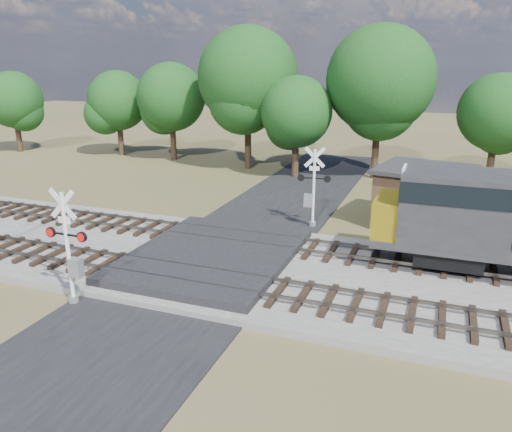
% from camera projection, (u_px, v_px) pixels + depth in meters
% --- Properties ---
extents(ground, '(160.00, 160.00, 0.00)m').
position_uv_depth(ground, '(208.00, 268.00, 22.59)').
color(ground, '#494926').
rests_on(ground, ground).
extents(ballast_bed, '(140.00, 10.00, 0.30)m').
position_uv_depth(ballast_bed, '(443.00, 295.00, 19.62)').
color(ballast_bed, gray).
rests_on(ballast_bed, ground).
extents(road, '(7.00, 60.00, 0.08)m').
position_uv_depth(road, '(208.00, 267.00, 22.58)').
color(road, black).
rests_on(road, ground).
extents(crossing_panel, '(7.00, 9.00, 0.62)m').
position_uv_depth(crossing_panel, '(213.00, 257.00, 22.94)').
color(crossing_panel, '#262628').
rests_on(crossing_panel, ground).
extents(track_near, '(140.00, 2.60, 0.33)m').
position_uv_depth(track_near, '(257.00, 288.00, 19.63)').
color(track_near, black).
rests_on(track_near, ballast_bed).
extents(track_far, '(140.00, 2.60, 0.33)m').
position_uv_depth(track_far, '(293.00, 246.00, 24.10)').
color(track_far, black).
rests_on(track_far, ballast_bed).
extents(crossing_signal_near, '(1.84, 0.40, 4.57)m').
position_uv_depth(crossing_signal_near, '(71.00, 258.00, 18.63)').
color(crossing_signal_near, silver).
rests_on(crossing_signal_near, ground).
extents(crossing_signal_far, '(1.83, 0.44, 4.56)m').
position_uv_depth(crossing_signal_far, '(312.00, 194.00, 27.63)').
color(crossing_signal_far, silver).
rests_on(crossing_signal_far, ground).
extents(equipment_shed, '(5.82, 5.82, 3.37)m').
position_uv_depth(equipment_shed, '(423.00, 196.00, 27.99)').
color(equipment_shed, '#43251C').
rests_on(equipment_shed, ground).
extents(treeline, '(83.95, 11.26, 11.89)m').
position_uv_depth(treeline, '(453.00, 96.00, 35.95)').
color(treeline, black).
rests_on(treeline, ground).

